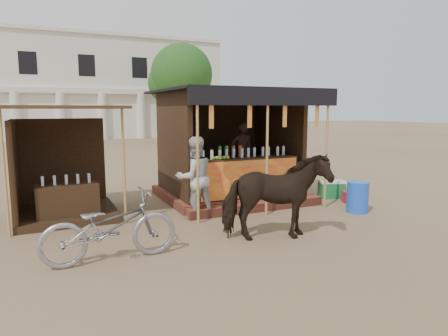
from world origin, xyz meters
TOP-DOWN VIEW (x-y plane):
  - ground at (0.00, 0.00)m, footprint 120.00×120.00m
  - main_stall at (1.03, 3.36)m, footprint 3.60×3.61m
  - secondary_stall at (-3.17, 3.24)m, footprint 2.40×2.40m
  - cow at (0.26, 0.01)m, footprint 2.00×1.28m
  - motorbike at (-2.55, 0.19)m, footprint 2.06×0.76m
  - bystander at (-0.50, 2.00)m, footprint 0.90×0.73m
  - blue_barrel at (2.99, 0.90)m, footprint 0.52×0.52m
  - red_crate at (3.50, 1.64)m, footprint 0.47×0.52m
  - cooler at (3.46, 2.35)m, footprint 0.76×0.65m
  - background_building at (-2.00, 29.94)m, footprint 26.00×7.45m
  - tree at (5.81, 22.14)m, footprint 4.50×4.40m

SIDE VIEW (x-z plane):
  - ground at x=0.00m, z-range 0.00..0.00m
  - red_crate at x=3.50m, z-range 0.00..0.28m
  - cooler at x=3.46m, z-range 0.00..0.46m
  - blue_barrel at x=2.99m, z-range 0.00..0.69m
  - motorbike at x=-2.55m, z-range 0.00..1.07m
  - cow at x=0.26m, z-range 0.00..1.56m
  - secondary_stall at x=-3.17m, z-range -0.34..2.04m
  - bystander at x=-0.50m, z-range 0.00..1.74m
  - main_stall at x=1.03m, z-range -0.36..2.42m
  - background_building at x=-2.00m, z-range -0.11..8.07m
  - tree at x=5.81m, z-range 1.13..8.13m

